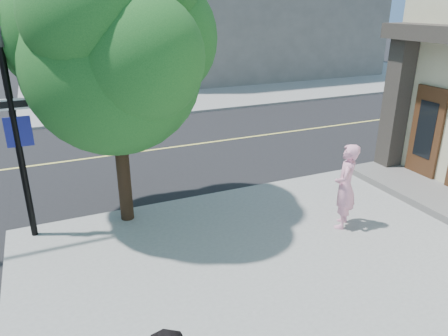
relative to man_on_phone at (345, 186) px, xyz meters
name	(u,v)px	position (x,y,z in m)	size (l,w,h in m)	color
ground	(54,227)	(-6.12, 2.85, -1.11)	(140.00, 140.00, 0.00)	black
road_ew	(46,164)	(-6.12, 7.35, -1.10)	(140.00, 9.00, 0.01)	black
sidewalk_ne	(220,69)	(7.38, 24.35, -1.05)	(29.00, 25.00, 0.12)	gray
man_on_phone	(345,186)	(0.00, 0.00, 0.00)	(0.72, 0.47, 1.97)	pink
street_tree	(117,44)	(-4.36, 2.36, 3.03)	(4.69, 4.26, 6.22)	black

